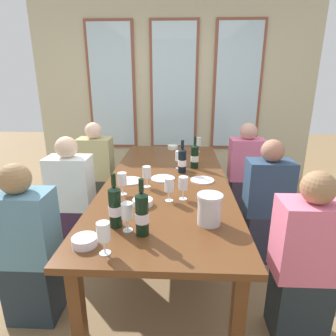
{
  "coord_description": "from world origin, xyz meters",
  "views": [
    {
      "loc": [
        0.11,
        -2.33,
        1.59
      ],
      "look_at": [
        0.0,
        0.16,
        0.79
      ],
      "focal_mm": 30.32,
      "sensor_mm": 36.0,
      "label": 1
    }
  ],
  "objects_px": {
    "wine_glass_0": "(122,179)",
    "dining_table": "(167,186)",
    "wine_bottle_1": "(142,213)",
    "tasting_bowl_2": "(85,241)",
    "metal_pitcher": "(209,209)",
    "wine_glass_2": "(179,157)",
    "wine_glass_7": "(127,212)",
    "seated_person_3": "(305,263)",
    "wine_glass_1": "(195,152)",
    "seated_person_0": "(72,200)",
    "white_plate_0": "(202,180)",
    "tasting_bowl_1": "(173,147)",
    "tasting_bowl_0": "(143,202)",
    "white_plate_1": "(130,181)",
    "seated_person_1": "(266,205)",
    "wine_bottle_2": "(195,156)",
    "wine_glass_5": "(104,232)",
    "wine_glass_6": "(183,184)",
    "white_plate_2": "(163,178)",
    "wine_bottle_3": "(182,160)",
    "wine_glass_3": "(147,173)",
    "wine_bottle_0": "(115,206)",
    "wine_glass_4": "(169,186)",
    "seated_person_2": "(27,250)",
    "seated_person_5": "(245,173)",
    "wine_glass_8": "(198,142)"
  },
  "relations": [
    {
      "from": "wine_glass_0",
      "to": "dining_table",
      "type": "bearing_deg",
      "value": 47.97
    },
    {
      "from": "wine_bottle_1",
      "to": "tasting_bowl_2",
      "type": "bearing_deg",
      "value": -157.1
    },
    {
      "from": "tasting_bowl_2",
      "to": "metal_pitcher",
      "type": "bearing_deg",
      "value": 21.49
    },
    {
      "from": "wine_glass_2",
      "to": "wine_bottle_1",
      "type": "bearing_deg",
      "value": -98.89
    },
    {
      "from": "wine_glass_7",
      "to": "seated_person_3",
      "type": "xyz_separation_m",
      "value": [
        1.06,
        0.03,
        -0.33
      ]
    },
    {
      "from": "wine_glass_1",
      "to": "seated_person_0",
      "type": "height_order",
      "value": "seated_person_0"
    },
    {
      "from": "white_plate_0",
      "to": "tasting_bowl_1",
      "type": "bearing_deg",
      "value": 104.43
    },
    {
      "from": "tasting_bowl_0",
      "to": "seated_person_0",
      "type": "height_order",
      "value": "seated_person_0"
    },
    {
      "from": "white_plate_1",
      "to": "dining_table",
      "type": "bearing_deg",
      "value": 12.88
    },
    {
      "from": "seated_person_1",
      "to": "tasting_bowl_2",
      "type": "bearing_deg",
      "value": -141.42
    },
    {
      "from": "seated_person_3",
      "to": "wine_bottle_2",
      "type": "bearing_deg",
      "value": 117.44
    },
    {
      "from": "metal_pitcher",
      "to": "wine_glass_5",
      "type": "xyz_separation_m",
      "value": [
        -0.55,
        -0.34,
        0.03
      ]
    },
    {
      "from": "wine_glass_6",
      "to": "seated_person_3",
      "type": "height_order",
      "value": "seated_person_3"
    },
    {
      "from": "white_plate_2",
      "to": "wine_glass_6",
      "type": "height_order",
      "value": "wine_glass_6"
    },
    {
      "from": "wine_bottle_3",
      "to": "tasting_bowl_0",
      "type": "relative_size",
      "value": 2.18
    },
    {
      "from": "dining_table",
      "to": "wine_glass_6",
      "type": "bearing_deg",
      "value": -72.13
    },
    {
      "from": "tasting_bowl_1",
      "to": "wine_glass_0",
      "type": "distance_m",
      "value": 1.49
    },
    {
      "from": "wine_glass_3",
      "to": "wine_bottle_0",
      "type": "bearing_deg",
      "value": -99.87
    },
    {
      "from": "tasting_bowl_1",
      "to": "wine_glass_4",
      "type": "height_order",
      "value": "wine_glass_4"
    },
    {
      "from": "wine_bottle_1",
      "to": "wine_glass_0",
      "type": "xyz_separation_m",
      "value": [
        -0.22,
        0.56,
        -0.01
      ]
    },
    {
      "from": "white_plate_1",
      "to": "wine_glass_5",
      "type": "xyz_separation_m",
      "value": [
        0.05,
        -1.04,
        0.12
      ]
    },
    {
      "from": "tasting_bowl_2",
      "to": "wine_glass_1",
      "type": "bearing_deg",
      "value": 66.93
    },
    {
      "from": "wine_bottle_2",
      "to": "seated_person_2",
      "type": "distance_m",
      "value": 1.63
    },
    {
      "from": "tasting_bowl_2",
      "to": "seated_person_0",
      "type": "bearing_deg",
      "value": 114.92
    },
    {
      "from": "tasting_bowl_2",
      "to": "seated_person_3",
      "type": "bearing_deg",
      "value": 8.56
    },
    {
      "from": "wine_glass_4",
      "to": "wine_glass_7",
      "type": "xyz_separation_m",
      "value": [
        -0.22,
        -0.43,
        -0.0
      ]
    },
    {
      "from": "wine_bottle_3",
      "to": "seated_person_5",
      "type": "height_order",
      "value": "seated_person_5"
    },
    {
      "from": "metal_pitcher",
      "to": "wine_glass_4",
      "type": "bearing_deg",
      "value": 128.77
    },
    {
      "from": "seated_person_5",
      "to": "wine_glass_8",
      "type": "bearing_deg",
      "value": 166.21
    },
    {
      "from": "white_plate_0",
      "to": "seated_person_0",
      "type": "distance_m",
      "value": 1.2
    },
    {
      "from": "wine_bottle_0",
      "to": "wine_glass_8",
      "type": "relative_size",
      "value": 1.91
    },
    {
      "from": "white_plate_0",
      "to": "seated_person_2",
      "type": "bearing_deg",
      "value": -146.95
    },
    {
      "from": "wine_glass_4",
      "to": "seated_person_5",
      "type": "distance_m",
      "value": 1.57
    },
    {
      "from": "wine_glass_6",
      "to": "wine_glass_7",
      "type": "xyz_separation_m",
      "value": [
        -0.32,
        -0.46,
        -0.0
      ]
    },
    {
      "from": "wine_glass_2",
      "to": "wine_glass_6",
      "type": "xyz_separation_m",
      "value": [
        0.04,
        -0.74,
        0.0
      ]
    },
    {
      "from": "wine_glass_5",
      "to": "dining_table",
      "type": "bearing_deg",
      "value": 76.74
    },
    {
      "from": "wine_glass_6",
      "to": "seated_person_2",
      "type": "xyz_separation_m",
      "value": [
        -1.01,
        -0.37,
        -0.34
      ]
    },
    {
      "from": "white_plate_1",
      "to": "seated_person_1",
      "type": "distance_m",
      "value": 1.21
    },
    {
      "from": "wine_glass_4",
      "to": "metal_pitcher",
      "type": "bearing_deg",
      "value": -51.23
    },
    {
      "from": "wine_bottle_0",
      "to": "wine_glass_4",
      "type": "bearing_deg",
      "value": 51.25
    },
    {
      "from": "wine_bottle_2",
      "to": "white_plate_2",
      "type": "bearing_deg",
      "value": -131.0
    },
    {
      "from": "wine_bottle_1",
      "to": "wine_glass_2",
      "type": "height_order",
      "value": "wine_bottle_1"
    },
    {
      "from": "wine_glass_5",
      "to": "white_plate_1",
      "type": "bearing_deg",
      "value": 92.94
    },
    {
      "from": "white_plate_1",
      "to": "wine_bottle_3",
      "type": "bearing_deg",
      "value": 30.47
    },
    {
      "from": "tasting_bowl_0",
      "to": "wine_glass_7",
      "type": "distance_m",
      "value": 0.37
    },
    {
      "from": "wine_glass_2",
      "to": "seated_person_2",
      "type": "distance_m",
      "value": 1.51
    },
    {
      "from": "tasting_bowl_0",
      "to": "wine_glass_2",
      "type": "xyz_separation_m",
      "value": [
        0.24,
        0.85,
        0.1
      ]
    },
    {
      "from": "white_plate_0",
      "to": "tasting_bowl_2",
      "type": "relative_size",
      "value": 1.52
    },
    {
      "from": "wine_glass_0",
      "to": "seated_person_5",
      "type": "distance_m",
      "value": 1.72
    },
    {
      "from": "wine_bottle_3",
      "to": "seated_person_3",
      "type": "height_order",
      "value": "seated_person_3"
    }
  ]
}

